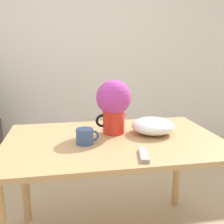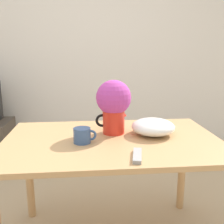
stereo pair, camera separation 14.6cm
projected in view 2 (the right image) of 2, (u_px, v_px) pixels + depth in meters
The scene contains 6 objects.
wall_back at pixel (82, 51), 3.46m from camera, with size 8.00×0.05×2.60m.
table at pixel (112, 154), 1.68m from camera, with size 1.36×0.88×0.77m.
flower_vase at pixel (114, 103), 1.72m from camera, with size 0.24×0.23×0.36m.
coffee_mug at pixel (83, 136), 1.57m from camera, with size 0.14×0.10×0.09m.
white_bowl at pixel (153, 127), 1.73m from camera, with size 0.28×0.28×0.11m.
remote_control at pixel (137, 156), 1.36m from camera, with size 0.08×0.18×0.02m.
Camera 2 is at (0.07, -1.51, 1.32)m, focal length 42.00 mm.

